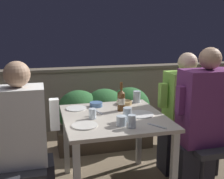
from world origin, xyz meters
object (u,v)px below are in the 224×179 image
Objects in this scene: person_white_polo at (26,141)px; person_green_blouse at (182,113)px; person_purple_stripe at (202,122)px; chair_right_near at (222,131)px; chair_right_far at (200,119)px; potted_plant at (198,105)px; beer_bottle at (121,100)px; chair_left_far at (3,138)px.

person_green_blouse is at bearing 13.53° from person_white_polo.
chair_right_near is at bearing -0.00° from person_purple_stripe.
potted_plant is (0.39, 0.68, -0.07)m from chair_right_far.
chair_right_near is 1.12m from potted_plant.
person_purple_stripe reaches higher than beer_bottle.
potted_plant is at bearing 60.01° from person_purple_stripe.
chair_left_far is 1.70m from person_green_blouse.
chair_right_far is 1.19× the size of potted_plant.
potted_plant is (0.40, 1.05, -0.07)m from chair_right_near.
person_white_polo is 1.01× the size of person_green_blouse.
person_purple_stripe is at bearing -25.87° from beer_bottle.
chair_right_near and chair_right_far have the same top height.
chair_right_near is at bearing -10.18° from chair_left_far.
chair_right_near is 0.96m from beer_bottle.
potted_plant is at bearing 59.89° from chair_right_far.
chair_right_far is 0.74× the size of person_green_blouse.
chair_left_far is at bearing -179.15° from chair_right_far.
chair_right_far is 0.79m from potted_plant.
chair_right_far is 0.91m from beer_bottle.
chair_left_far is 0.74× the size of person_green_blouse.
person_green_blouse is at bearing -131.68° from potted_plant.
person_green_blouse reaches higher than potted_plant.
beer_bottle is at bearing -149.82° from potted_plant.
person_green_blouse is at bearing 0.96° from chair_left_far.
chair_right_near is at bearing -60.92° from person_green_blouse.
person_purple_stripe reaches higher than chair_right_far.
person_green_blouse is 0.69m from beer_bottle.
potted_plant is (0.61, 1.05, -0.18)m from person_purple_stripe.
chair_right_far is 0.22m from person_green_blouse.
person_white_polo is 2.34m from potted_plant.
person_white_polo reaches higher than person_green_blouse.
chair_right_near is (1.70, -0.01, -0.08)m from person_white_polo.
chair_right_far is (1.70, 0.36, -0.08)m from person_white_polo.
beer_bottle is 1.50m from potted_plant.
beer_bottle reaches higher than chair_left_far.
chair_right_near is 0.74× the size of person_green_blouse.
chair_left_far is 1.91m from chair_right_far.
beer_bottle is (1.05, -0.03, 0.27)m from chair_left_far.
beer_bottle is at bearing 159.81° from chair_right_near.
person_white_polo reaches higher than chair_right_far.
person_purple_stripe is (-0.21, 0.00, 0.11)m from chair_right_near.
chair_left_far is 1.94m from chair_right_near.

